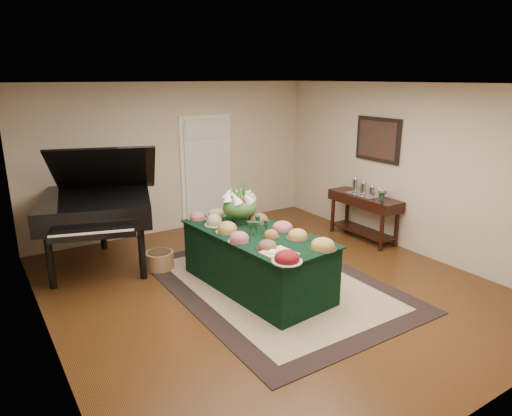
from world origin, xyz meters
TOP-DOWN VIEW (x-y plane):
  - ground at (0.00, 0.00)m, footprint 6.00×6.00m
  - area_rug at (0.11, 0.01)m, footprint 2.62×3.67m
  - kitchen_doorway at (0.60, 2.97)m, footprint 1.05×0.07m
  - buffet_table at (-0.16, 0.05)m, footprint 1.25×2.29m
  - food_platters at (-0.16, 0.09)m, footprint 1.07×2.40m
  - cutting_board at (-0.36, -0.72)m, footprint 0.38×0.38m
  - green_goblets at (-0.14, 0.04)m, footprint 0.28×0.29m
  - floral_centerpiece at (-0.12, 0.54)m, footprint 0.50×0.50m
  - grand_piano at (-1.72, 1.97)m, footprint 2.05×2.17m
  - wicker_basket at (-1.02, 1.38)m, footprint 0.42×0.42m
  - mahogany_sideboard at (2.49, 0.67)m, footprint 0.45×1.39m
  - tea_service at (2.50, 0.66)m, footprint 0.34×0.74m
  - pink_bouquet at (2.50, 0.28)m, footprint 0.17×0.17m
  - wall_painting at (2.72, 0.67)m, footprint 0.05×0.95m

SIDE VIEW (x-z plane):
  - ground at x=0.00m, z-range 0.00..0.00m
  - area_rug at x=0.11m, z-range 0.00..0.01m
  - wicker_basket at x=-1.02m, z-range 0.00..0.26m
  - buffet_table at x=-0.16m, z-range 0.00..0.80m
  - mahogany_sideboard at x=2.49m, z-range 0.22..1.02m
  - cutting_board at x=-0.36m, z-range 0.78..0.88m
  - food_platters at x=-0.16m, z-range 0.78..0.91m
  - green_goblets at x=-0.14m, z-range 0.80..0.98m
  - tea_service at x=2.50m, z-range 0.77..1.06m
  - pink_bouquet at x=2.50m, z-range 0.83..1.05m
  - grand_piano at x=-1.72m, z-range 0.02..1.88m
  - kitchen_doorway at x=0.60m, z-range -0.03..2.07m
  - floral_centerpiece at x=-0.12m, z-range 0.84..1.34m
  - wall_painting at x=2.72m, z-range 1.38..2.12m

